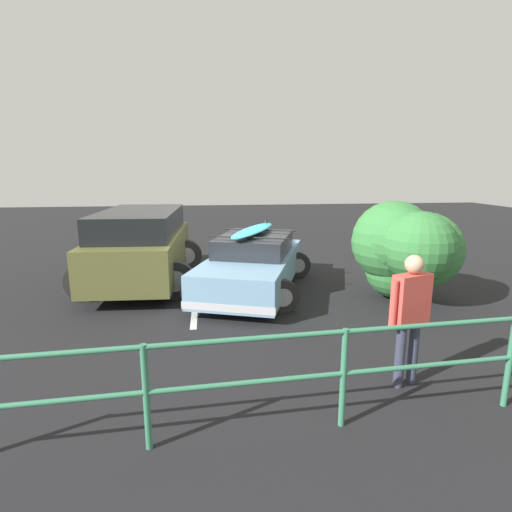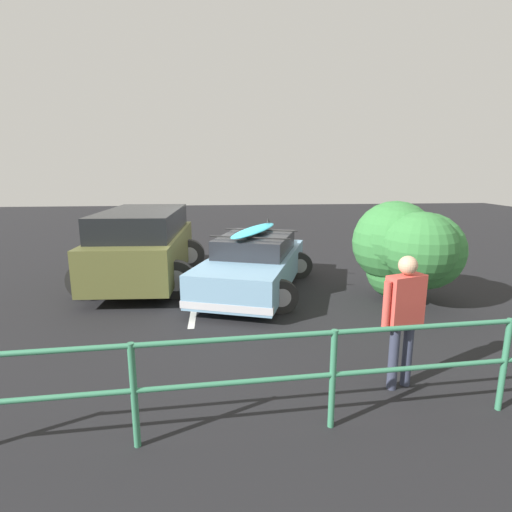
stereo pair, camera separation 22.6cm
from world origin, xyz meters
TOP-DOWN VIEW (x-y plane):
  - ground_plane at (0.00, 0.00)m, footprint 44.00×44.00m
  - parking_stripe at (0.59, 0.57)m, footprint 0.12×4.41m
  - sedan_car at (-0.74, 0.54)m, footprint 3.22×4.66m
  - suv_car at (1.90, -0.36)m, footprint 2.87×4.56m
  - person_bystander at (-2.23, 4.97)m, footprint 0.65×0.35m
  - railing_fence at (-2.16, 5.63)m, footprint 10.36×0.70m
  - bush_near_left at (-3.79, 1.77)m, footprint 2.17×2.34m

SIDE VIEW (x-z plane):
  - ground_plane at x=0.00m, z-range -0.02..0.00m
  - parking_stripe at x=0.59m, z-range 0.00..0.00m
  - sedan_car at x=-0.74m, z-range -0.15..1.41m
  - railing_fence at x=-2.16m, z-range 0.20..1.33m
  - suv_car at x=1.90m, z-range 0.04..1.85m
  - person_bystander at x=-2.23m, z-range 0.18..1.92m
  - bush_near_left at x=-3.79m, z-range 0.13..2.26m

